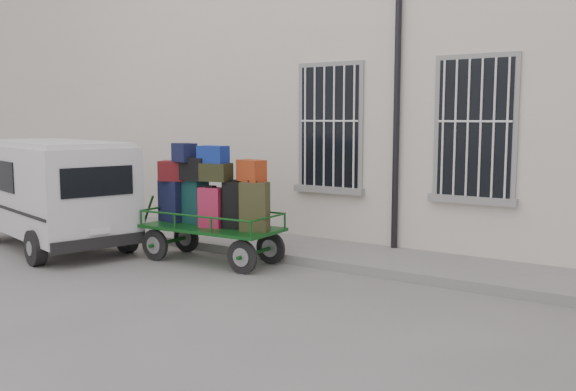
# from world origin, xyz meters

# --- Properties ---
(ground) EXTENTS (80.00, 80.00, 0.00)m
(ground) POSITION_xyz_m (0.00, 0.00, 0.00)
(ground) COLOR slate
(ground) RESTS_ON ground
(building) EXTENTS (24.00, 5.15, 6.00)m
(building) POSITION_xyz_m (0.00, 5.50, 3.00)
(building) COLOR beige
(building) RESTS_ON ground
(sidewalk) EXTENTS (24.00, 1.70, 0.15)m
(sidewalk) POSITION_xyz_m (0.00, 2.20, 0.07)
(sidewalk) COLOR gray
(sidewalk) RESTS_ON ground
(luggage_cart) EXTENTS (2.80, 1.19, 1.99)m
(luggage_cart) POSITION_xyz_m (-1.43, 0.77, 1.03)
(luggage_cart) COLOR black
(luggage_cart) RESTS_ON ground
(van) EXTENTS (4.24, 2.62, 1.99)m
(van) POSITION_xyz_m (-4.62, 0.04, 1.14)
(van) COLOR silver
(van) RESTS_ON ground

